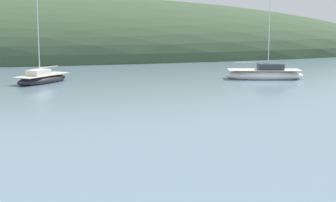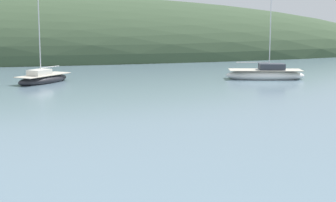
{
  "view_description": "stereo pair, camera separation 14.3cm",
  "coord_description": "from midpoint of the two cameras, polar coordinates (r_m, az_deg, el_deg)",
  "views": [
    {
      "loc": [
        -5.9,
        -10.04,
        6.09
      ],
      "look_at": [
        0.0,
        20.0,
        1.2
      ],
      "focal_mm": 56.8,
      "sensor_mm": 36.0,
      "label": 1
    },
    {
      "loc": [
        -5.76,
        -10.06,
        6.09
      ],
      "look_at": [
        0.0,
        20.0,
        1.2
      ],
      "focal_mm": 56.8,
      "sensor_mm": 36.0,
      "label": 2
    }
  ],
  "objects": [
    {
      "name": "sailboat_orange_cutter",
      "position": [
        53.11,
        10.25,
        2.83
      ],
      "size": [
        8.04,
        4.21,
        9.63
      ],
      "color": "white",
      "rests_on": "ground"
    },
    {
      "name": "sailboat_blue_center",
      "position": [
        50.49,
        -13.46,
        2.33
      ],
      "size": [
        5.53,
        6.2,
        7.88
      ],
      "color": "#232328",
      "rests_on": "ground"
    }
  ]
}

